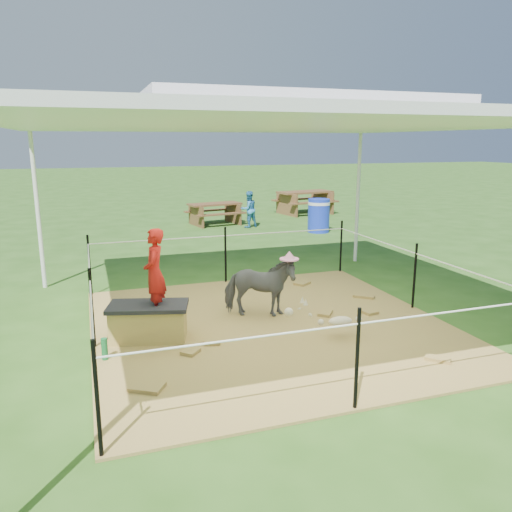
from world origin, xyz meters
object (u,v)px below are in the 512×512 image
object	(u,v)px
pony	(259,288)
picnic_table_near	(215,214)
woman	(154,265)
straw_bale	(149,324)
picnic_table_far	(305,202)
foal	(341,319)
distant_person	(249,209)
green_bottle	(105,349)
trash_barrel	(319,216)

from	to	relation	value
pony	picnic_table_near	xyz separation A→B (m)	(1.41, 8.15, -0.13)
woman	picnic_table_near	xyz separation A→B (m)	(2.88, 8.49, -0.65)
straw_bale	picnic_table_near	bearing A→B (deg)	70.64
pony	straw_bale	bearing A→B (deg)	124.24
picnic_table_far	foal	bearing A→B (deg)	-121.08
woman	distant_person	bearing A→B (deg)	169.62
pony	green_bottle	bearing A→B (deg)	132.49
green_bottle	trash_barrel	distance (m)	9.01
straw_bale	pony	xyz separation A→B (m)	(1.57, 0.34, 0.22)
pony	picnic_table_far	world-z (taller)	pony
green_bottle	foal	world-z (taller)	foal
green_bottle	foal	distance (m)	2.84
woman	distant_person	xyz separation A→B (m)	(3.69, 7.69, -0.45)
foal	distant_person	xyz separation A→B (m)	(1.52, 8.41, 0.25)
straw_bale	picnic_table_near	xyz separation A→B (m)	(2.98, 8.49, 0.09)
straw_bale	picnic_table_far	bearing A→B (deg)	56.31
distant_person	picnic_table_near	bearing A→B (deg)	-59.22
pony	picnic_table_near	bearing A→B (deg)	12.24
picnic_table_near	straw_bale	bearing A→B (deg)	-119.37
straw_bale	pony	world-z (taller)	pony
green_bottle	picnic_table_far	bearing A→B (deg)	55.34
green_bottle	foal	xyz separation A→B (m)	(2.82, -0.27, 0.12)
distant_person	foal	bearing A→B (deg)	65.26
pony	foal	size ratio (longest dim) A/B	1.15
green_bottle	pony	size ratio (longest dim) A/B	0.25
straw_bale	green_bottle	distance (m)	0.71
pony	picnic_table_near	size ratio (longest dim) A/B	0.65
woman	foal	distance (m)	2.40
distant_person	picnic_table_far	bearing A→B (deg)	-157.39
picnic_table_far	distant_person	xyz separation A→B (m)	(-2.70, -2.04, 0.13)
pony	picnic_table_near	distance (m)	8.27
woman	green_bottle	world-z (taller)	woman
picnic_table_near	distant_person	size ratio (longest dim) A/B	1.47
trash_barrel	picnic_table_near	size ratio (longest dim) A/B	0.59
green_bottle	picnic_table_near	xyz separation A→B (m)	(3.53, 8.94, 0.17)
green_bottle	picnic_table_near	distance (m)	9.61
pony	distant_person	size ratio (longest dim) A/B	0.95
foal	picnic_table_near	size ratio (longest dim) A/B	0.56
straw_bale	foal	bearing A→B (deg)	-17.64
green_bottle	picnic_table_near	bearing A→B (deg)	68.43
straw_bale	picnic_table_far	world-z (taller)	picnic_table_far
green_bottle	distant_person	distance (m)	9.23
woman	pony	bearing A→B (deg)	118.21
foal	distant_person	distance (m)	8.55
picnic_table_near	distant_person	bearing A→B (deg)	-54.71
woman	foal	bearing A→B (deg)	86.87
foal	pony	bearing A→B (deg)	130.39
woman	green_bottle	distance (m)	1.14
distant_person	straw_bale	bearing A→B (deg)	49.23
woman	pony	world-z (taller)	woman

